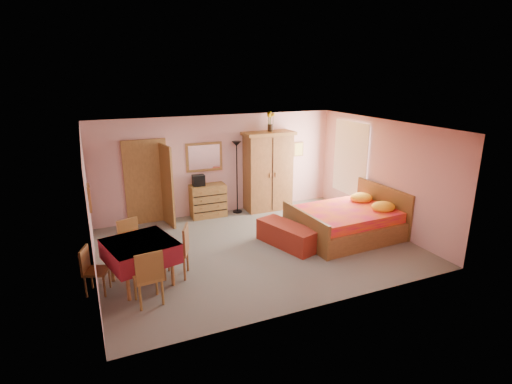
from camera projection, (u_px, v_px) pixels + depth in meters
name	position (u px, v px, depth m)	size (l,w,h in m)	color
floor	(257.00, 247.00, 8.66)	(6.50, 6.50, 0.00)	slate
ceiling	(257.00, 127.00, 7.91)	(6.50, 6.50, 0.00)	brown
wall_back	(219.00, 165.00, 10.49)	(6.50, 0.10, 2.60)	#C99192
wall_front	(323.00, 232.00, 6.09)	(6.50, 0.10, 2.60)	#C99192
wall_left	(89.00, 210.00, 7.05)	(0.10, 5.00, 2.60)	#C99192
wall_right	(382.00, 174.00, 9.53)	(0.10, 5.00, 2.60)	#C99192
doorway	(147.00, 183.00, 9.82)	(1.06, 0.12, 2.15)	#9E6B35
window	(350.00, 159.00, 10.52)	(0.08, 1.40, 1.95)	white
picture_left	(89.00, 198.00, 6.42)	(0.04, 0.32, 0.42)	orange
picture_back	(298.00, 149.00, 11.28)	(0.30, 0.04, 0.40)	#D8BF59
chest_of_drawers	(208.00, 201.00, 10.38)	(0.91, 0.45, 0.86)	olive
wall_mirror	(204.00, 157.00, 10.24)	(0.95, 0.05, 0.75)	white
stereo	(199.00, 180.00, 10.14)	(0.30, 0.22, 0.28)	black
floor_lamp	(237.00, 178.00, 10.54)	(0.25, 0.25, 1.93)	black
wardrobe	(268.00, 171.00, 10.79)	(1.36, 0.70, 2.14)	brown
sunflower_vase	(270.00, 121.00, 10.46)	(0.21, 0.21, 0.52)	yellow
bed	(346.00, 214.00, 9.09)	(2.31, 1.82, 1.07)	#D81544
bench	(287.00, 235.00, 8.67)	(0.53, 1.44, 0.48)	maroon
dining_table	(141.00, 263.00, 7.06)	(1.10, 1.10, 0.81)	maroon
chair_south	(147.00, 276.00, 6.44)	(0.44, 0.44, 0.97)	olive
chair_north	(133.00, 244.00, 7.68)	(0.42, 0.42, 0.93)	#9F7036
chair_west	(96.00, 270.00, 6.76)	(0.38, 0.38, 0.83)	brown
chair_east	(176.00, 251.00, 7.31)	(0.44, 0.44, 0.98)	brown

